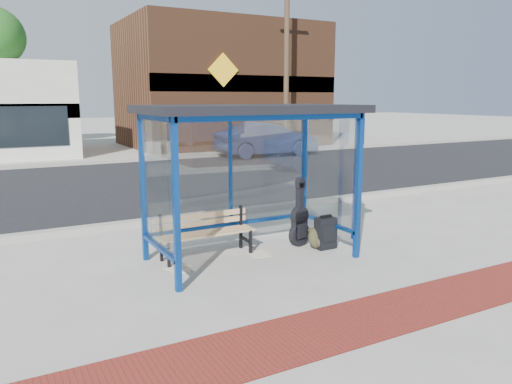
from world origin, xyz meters
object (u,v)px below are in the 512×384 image
backpack (317,239)px  suitcase (326,233)px  parked_car (266,139)px  fire_hydrant (314,141)px  bench (205,231)px  guitar_bag (299,223)px

backpack → suitcase: bearing=-40.0°
parked_car → fire_hydrant: 4.20m
bench → fire_hydrant: bearing=48.5°
guitar_bag → parked_car: (6.20, 11.97, 0.33)m
suitcase → fire_hydrant: 17.11m
backpack → parked_car: bearing=51.7°
guitar_bag → parked_car: 13.48m
fire_hydrant → guitar_bag: bearing=-126.0°
bench → fire_hydrant: (11.64, 13.51, -0.05)m
fire_hydrant → backpack: bearing=-125.0°
bench → suitcase: bench is taller
suitcase → parked_car: bearing=64.7°
suitcase → backpack: 0.18m
bench → backpack: 1.91m
backpack → fire_hydrant: 17.13m
guitar_bag → parked_car: size_ratio=0.25×
guitar_bag → backpack: size_ratio=3.04×
bench → parked_car: bearing=55.5°
parked_car → fire_hydrant: (3.78, 1.78, -0.36)m
bench → guitar_bag: size_ratio=1.41×
suitcase → fire_hydrant: (9.69, 14.10, 0.10)m
guitar_bag → fire_hydrant: guitar_bag is taller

